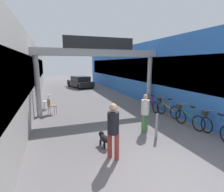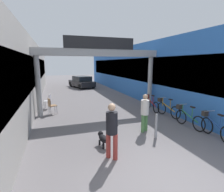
{
  "view_description": "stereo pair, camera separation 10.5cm",
  "coord_description": "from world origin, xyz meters",
  "px_view_note": "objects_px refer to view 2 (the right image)",
  "views": [
    {
      "loc": [
        -2.67,
        -3.17,
        2.82
      ],
      "look_at": [
        0.0,
        4.44,
        1.3
      ],
      "focal_mm": 28.0,
      "sensor_mm": 36.0,
      "label": 1
    },
    {
      "loc": [
        -2.57,
        -3.2,
        2.82
      ],
      "look_at": [
        0.0,
        4.44,
        1.3
      ],
      "focal_mm": 28.0,
      "sensor_mm": 36.0,
      "label": 2
    }
  ],
  "objects_px": {
    "pedestrian_companion": "(145,111)",
    "parked_car_black": "(82,82)",
    "pedestrian_with_dog": "(112,128)",
    "dog_on_leash": "(103,138)",
    "bicycle_green_second": "(188,117)",
    "cafe_chair_aluminium_farther": "(48,100)",
    "cafe_chair_wood_nearer": "(51,105)",
    "bicycle_blue_nearest": "(215,126)",
    "bicycle_orange_third": "(167,108)",
    "bollard_post_metal": "(156,126)",
    "bicycle_red_farthest": "(151,103)"
  },
  "relations": [
    {
      "from": "bicycle_green_second",
      "to": "bollard_post_metal",
      "type": "distance_m",
      "value": 2.1
    },
    {
      "from": "pedestrian_with_dog",
      "to": "bollard_post_metal",
      "type": "bearing_deg",
      "value": 22.58
    },
    {
      "from": "bicycle_green_second",
      "to": "pedestrian_with_dog",
      "type": "bearing_deg",
      "value": -160.36
    },
    {
      "from": "bicycle_blue_nearest",
      "to": "bicycle_green_second",
      "type": "relative_size",
      "value": 0.99
    },
    {
      "from": "bicycle_blue_nearest",
      "to": "cafe_chair_wood_nearer",
      "type": "xyz_separation_m",
      "value": [
        -5.95,
        5.33,
        0.1
      ]
    },
    {
      "from": "pedestrian_with_dog",
      "to": "cafe_chair_wood_nearer",
      "type": "xyz_separation_m",
      "value": [
        -1.73,
        5.52,
        -0.43
      ]
    },
    {
      "from": "cafe_chair_wood_nearer",
      "to": "parked_car_black",
      "type": "distance_m",
      "value": 11.02
    },
    {
      "from": "dog_on_leash",
      "to": "bollard_post_metal",
      "type": "height_order",
      "value": "bollard_post_metal"
    },
    {
      "from": "cafe_chair_aluminium_farther",
      "to": "bicycle_green_second",
      "type": "bearing_deg",
      "value": -42.23
    },
    {
      "from": "pedestrian_with_dog",
      "to": "cafe_chair_aluminium_farther",
      "type": "relative_size",
      "value": 1.9
    },
    {
      "from": "bicycle_red_farthest",
      "to": "cafe_chair_aluminium_farther",
      "type": "bearing_deg",
      "value": 156.81
    },
    {
      "from": "bicycle_blue_nearest",
      "to": "bicycle_orange_third",
      "type": "distance_m",
      "value": 2.94
    },
    {
      "from": "pedestrian_with_dog",
      "to": "cafe_chair_aluminium_farther",
      "type": "distance_m",
      "value": 7.15
    },
    {
      "from": "bicycle_red_farthest",
      "to": "dog_on_leash",
      "type": "bearing_deg",
      "value": -138.61
    },
    {
      "from": "bicycle_blue_nearest",
      "to": "bicycle_green_second",
      "type": "bearing_deg",
      "value": 96.25
    },
    {
      "from": "bollard_post_metal",
      "to": "cafe_chair_wood_nearer",
      "type": "relative_size",
      "value": 1.08
    },
    {
      "from": "dog_on_leash",
      "to": "cafe_chair_aluminium_farther",
      "type": "bearing_deg",
      "value": 107.18
    },
    {
      "from": "bicycle_orange_third",
      "to": "cafe_chair_aluminium_farther",
      "type": "bearing_deg",
      "value": 148.34
    },
    {
      "from": "bicycle_blue_nearest",
      "to": "bicycle_red_farthest",
      "type": "bearing_deg",
      "value": 93.62
    },
    {
      "from": "pedestrian_with_dog",
      "to": "bicycle_orange_third",
      "type": "relative_size",
      "value": 1.01
    },
    {
      "from": "dog_on_leash",
      "to": "bicycle_orange_third",
      "type": "bearing_deg",
      "value": 28.28
    },
    {
      "from": "pedestrian_with_dog",
      "to": "bicycle_red_farthest",
      "type": "bearing_deg",
      "value": 47.9
    },
    {
      "from": "pedestrian_companion",
      "to": "parked_car_black",
      "type": "distance_m",
      "value": 14.45
    },
    {
      "from": "bicycle_orange_third",
      "to": "bicycle_green_second",
      "type": "bearing_deg",
      "value": -93.63
    },
    {
      "from": "bicycle_green_second",
      "to": "bollard_post_metal",
      "type": "xyz_separation_m",
      "value": [
        -2.01,
        -0.6,
        0.05
      ]
    },
    {
      "from": "bicycle_green_second",
      "to": "cafe_chair_aluminium_farther",
      "type": "height_order",
      "value": "bicycle_green_second"
    },
    {
      "from": "bicycle_orange_third",
      "to": "bollard_post_metal",
      "type": "xyz_separation_m",
      "value": [
        -2.12,
        -2.27,
        0.05
      ]
    },
    {
      "from": "pedestrian_with_dog",
      "to": "cafe_chair_aluminium_farther",
      "type": "height_order",
      "value": "pedestrian_with_dog"
    },
    {
      "from": "bicycle_green_second",
      "to": "cafe_chair_wood_nearer",
      "type": "bearing_deg",
      "value": 145.04
    },
    {
      "from": "pedestrian_with_dog",
      "to": "bicycle_red_farthest",
      "type": "height_order",
      "value": "pedestrian_with_dog"
    },
    {
      "from": "bicycle_orange_third",
      "to": "parked_car_black",
      "type": "height_order",
      "value": "parked_car_black"
    },
    {
      "from": "bicycle_red_farthest",
      "to": "bollard_post_metal",
      "type": "xyz_separation_m",
      "value": [
        -1.89,
        -3.51,
        0.05
      ]
    },
    {
      "from": "cafe_chair_wood_nearer",
      "to": "bicycle_orange_third",
      "type": "bearing_deg",
      "value": -21.99
    },
    {
      "from": "pedestrian_companion",
      "to": "cafe_chair_wood_nearer",
      "type": "height_order",
      "value": "pedestrian_companion"
    },
    {
      "from": "bicycle_green_second",
      "to": "bicycle_red_farthest",
      "type": "relative_size",
      "value": 1.0
    },
    {
      "from": "dog_on_leash",
      "to": "cafe_chair_wood_nearer",
      "type": "bearing_deg",
      "value": 109.99
    },
    {
      "from": "pedestrian_with_dog",
      "to": "bicycle_red_farthest",
      "type": "relative_size",
      "value": 1.0
    },
    {
      "from": "bicycle_blue_nearest",
      "to": "cafe_chair_aluminium_farther",
      "type": "height_order",
      "value": "bicycle_blue_nearest"
    },
    {
      "from": "bicycle_orange_third",
      "to": "cafe_chair_wood_nearer",
      "type": "relative_size",
      "value": 1.89
    },
    {
      "from": "pedestrian_with_dog",
      "to": "dog_on_leash",
      "type": "xyz_separation_m",
      "value": [
        -0.04,
        0.86,
        -0.68
      ]
    },
    {
      "from": "pedestrian_with_dog",
      "to": "bicycle_blue_nearest",
      "type": "bearing_deg",
      "value": 2.52
    },
    {
      "from": "pedestrian_companion",
      "to": "parked_car_black",
      "type": "height_order",
      "value": "pedestrian_companion"
    },
    {
      "from": "bicycle_blue_nearest",
      "to": "bollard_post_metal",
      "type": "relative_size",
      "value": 1.75
    },
    {
      "from": "pedestrian_with_dog",
      "to": "bollard_post_metal",
      "type": "relative_size",
      "value": 1.77
    },
    {
      "from": "dog_on_leash",
      "to": "cafe_chair_wood_nearer",
      "type": "distance_m",
      "value": 4.96
    },
    {
      "from": "pedestrian_with_dog",
      "to": "pedestrian_companion",
      "type": "xyz_separation_m",
      "value": [
        1.96,
        1.57,
        -0.07
      ]
    },
    {
      "from": "pedestrian_with_dog",
      "to": "parked_car_black",
      "type": "height_order",
      "value": "pedestrian_with_dog"
    },
    {
      "from": "bicycle_green_second",
      "to": "dog_on_leash",
      "type": "bearing_deg",
      "value": -171.74
    },
    {
      "from": "cafe_chair_wood_nearer",
      "to": "bicycle_green_second",
      "type": "bearing_deg",
      "value": -34.96
    },
    {
      "from": "bicycle_blue_nearest",
      "to": "bicycle_green_second",
      "type": "xyz_separation_m",
      "value": [
        -0.14,
        1.27,
        0.0
      ]
    }
  ]
}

